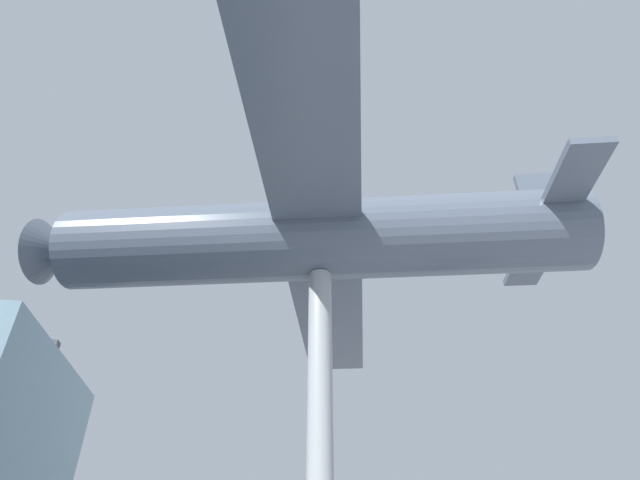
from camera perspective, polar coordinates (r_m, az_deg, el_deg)
support_pylon_central at (r=11.36m, az=0.00°, el=-21.44°), size 0.57×0.57×7.90m
suspended_airplane at (r=13.45m, az=-0.85°, el=-0.01°), size 19.35×15.15×3.00m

